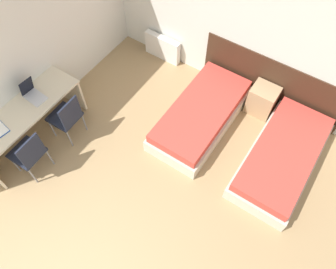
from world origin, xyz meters
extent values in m
cube|color=silver|center=(0.00, 4.09, 1.35)|extent=(5.44, 0.05, 2.70)
cube|color=silver|center=(-2.25, 2.03, 1.35)|extent=(0.05, 5.07, 2.70)
cube|color=#382316|center=(0.83, 4.06, 0.48)|extent=(2.46, 0.03, 0.95)
cube|color=beige|center=(0.11, 3.04, 0.12)|extent=(0.93, 1.96, 0.25)
cube|color=#CC3D33|center=(0.11, 3.04, 0.33)|extent=(0.85, 1.88, 0.16)
cube|color=beige|center=(1.54, 3.04, 0.12)|extent=(0.93, 1.96, 0.25)
cube|color=#CC3D33|center=(1.54, 3.04, 0.33)|extent=(0.85, 1.88, 0.16)
cube|color=tan|center=(0.83, 3.84, 0.27)|extent=(0.43, 0.37, 0.54)
cube|color=silver|center=(-1.29, 3.97, 0.24)|extent=(0.72, 0.12, 0.48)
cube|color=beige|center=(-1.93, 1.28, 0.72)|extent=(0.59, 1.83, 0.04)
cube|color=beige|center=(-1.93, 2.18, 0.35)|extent=(0.53, 0.04, 0.70)
cube|color=black|center=(-1.55, 1.67, 0.45)|extent=(0.44, 0.44, 0.05)
cube|color=black|center=(-1.35, 1.68, 0.69)|extent=(0.04, 0.38, 0.42)
cylinder|color=slate|center=(-1.72, 1.48, 0.21)|extent=(0.02, 0.02, 0.43)
cylinder|color=slate|center=(-1.74, 1.85, 0.21)|extent=(0.02, 0.02, 0.43)
cylinder|color=slate|center=(-1.36, 1.50, 0.21)|extent=(0.02, 0.02, 0.43)
cylinder|color=slate|center=(-1.38, 1.86, 0.21)|extent=(0.02, 0.02, 0.43)
cube|color=black|center=(-1.55, 0.90, 0.45)|extent=(0.44, 0.44, 0.05)
cube|color=black|center=(-1.35, 0.90, 0.69)|extent=(0.04, 0.38, 0.42)
cylinder|color=slate|center=(-1.73, 0.71, 0.21)|extent=(0.02, 0.02, 0.43)
cylinder|color=slate|center=(-1.74, 1.07, 0.21)|extent=(0.02, 0.02, 0.43)
cylinder|color=slate|center=(-1.36, 0.72, 0.21)|extent=(0.02, 0.02, 0.43)
cylinder|color=slate|center=(-1.38, 1.08, 0.21)|extent=(0.02, 0.02, 0.43)
cube|color=silver|center=(-1.94, 1.58, 0.75)|extent=(0.34, 0.24, 0.02)
cube|color=black|center=(-2.06, 1.59, 0.92)|extent=(0.12, 0.23, 0.32)
camera|label=1|loc=(1.43, 0.10, 4.56)|focal=35.00mm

